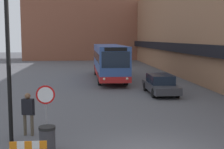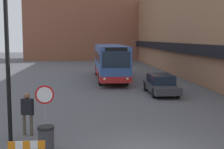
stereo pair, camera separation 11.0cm
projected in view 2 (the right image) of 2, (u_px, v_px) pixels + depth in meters
name	position (u px, v px, depth m)	size (l,w,h in m)	color
building_row_right	(195.00, 27.00, 34.60)	(5.50, 60.00, 10.41)	#996B4C
building_backdrop_far	(96.00, 15.00, 58.95)	(26.00, 8.00, 16.79)	brown
city_bus	(110.00, 61.00, 30.17)	(2.55, 12.17, 3.33)	#335193
parked_car_front	(161.00, 84.00, 22.39)	(1.83, 4.56, 1.40)	#38383D
stop_sign	(45.00, 100.00, 12.49)	(0.76, 0.08, 2.13)	gray
street_lamp	(14.00, 37.00, 11.73)	(1.46, 0.36, 6.57)	black
pedestrian	(27.00, 110.00, 12.80)	(0.56, 0.33, 1.78)	brown
trash_bin	(46.00, 139.00, 10.89)	(0.59, 0.59, 0.95)	#38383D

